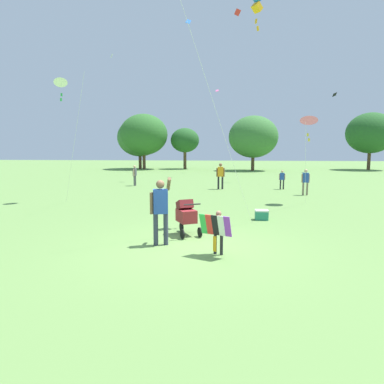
% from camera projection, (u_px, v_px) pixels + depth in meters
% --- Properties ---
extents(ground_plane, '(120.00, 120.00, 0.00)m').
position_uv_depth(ground_plane, '(191.00, 247.00, 8.63)').
color(ground_plane, '#668E47').
extents(treeline_distant, '(31.75, 7.30, 6.44)m').
position_uv_depth(treeline_distant, '(221.00, 136.00, 39.20)').
color(treeline_distant, brown).
rests_on(treeline_distant, ground).
extents(child_with_butterfly_kite, '(0.76, 0.51, 1.04)m').
position_uv_depth(child_with_butterfly_kite, '(218.00, 228.00, 7.93)').
color(child_with_butterfly_kite, '#232328').
rests_on(child_with_butterfly_kite, ground).
extents(person_adult_flyer, '(0.55, 0.60, 1.76)m').
position_uv_depth(person_adult_flyer, '(161.00, 206.00, 8.70)').
color(person_adult_flyer, '#33384C').
rests_on(person_adult_flyer, ground).
extents(stroller, '(0.82, 1.10, 1.03)m').
position_uv_depth(stroller, '(186.00, 214.00, 9.79)').
color(stroller, black).
rests_on(stroller, ground).
extents(kite_adult_black, '(2.51, 2.91, 7.24)m').
position_uv_depth(kite_adult_black, '(256.00, 5.00, 10.51)').
color(kite_adult_black, blue).
rests_on(kite_adult_black, ground).
extents(kite_orange_delta, '(2.62, 3.11, 5.61)m').
position_uv_depth(kite_orange_delta, '(61.00, 84.00, 15.33)').
color(kite_orange_delta, white).
rests_on(kite_orange_delta, ground).
extents(kite_green_novelty, '(1.00, 2.23, 3.90)m').
position_uv_depth(kite_green_novelty, '(309.00, 121.00, 15.03)').
color(kite_green_novelty, pink).
rests_on(kite_green_novelty, ground).
extents(distant_kites_cluster, '(20.60, 11.18, 10.23)m').
position_uv_depth(distant_kites_cluster, '(267.00, 28.00, 28.67)').
color(distant_kites_cluster, black).
extents(person_red_shirt, '(0.36, 0.22, 1.16)m').
position_uv_depth(person_red_shirt, '(282.00, 178.00, 20.65)').
color(person_red_shirt, '#232328').
rests_on(person_red_shirt, ground).
extents(person_couple_left, '(0.51, 0.21, 1.58)m').
position_uv_depth(person_couple_left, '(220.00, 174.00, 20.67)').
color(person_couple_left, '#232328').
rests_on(person_couple_left, ground).
extents(person_kid_running, '(0.21, 0.43, 1.35)m').
position_uv_depth(person_kid_running, '(135.00, 174.00, 22.58)').
color(person_kid_running, '#4C4C51').
rests_on(person_kid_running, ground).
extents(person_back_turned, '(0.44, 0.20, 1.38)m').
position_uv_depth(person_back_turned, '(306.00, 180.00, 18.04)').
color(person_back_turned, '#7F705B').
rests_on(person_back_turned, ground).
extents(cooler_box, '(0.45, 0.33, 0.35)m').
position_uv_depth(cooler_box, '(262.00, 215.00, 11.89)').
color(cooler_box, '#288466').
rests_on(cooler_box, ground).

